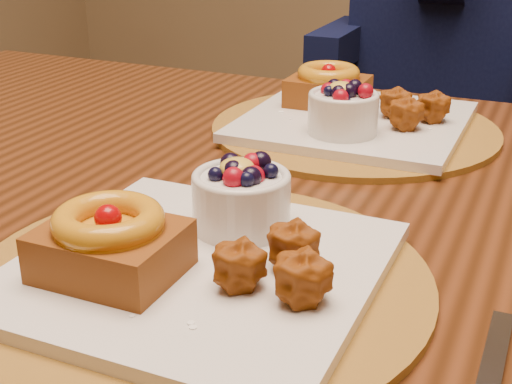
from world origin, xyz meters
TOP-DOWN VIEW (x-y plane):
  - dining_table at (0.03, -0.11)m, footprint 1.60×0.90m
  - place_setting_near at (0.03, -0.33)m, footprint 0.38×0.38m
  - place_setting_far at (0.03, 0.10)m, footprint 0.38×0.38m
  - chair_far at (0.04, 0.87)m, footprint 0.56×0.56m

SIDE VIEW (x-z plane):
  - chair_far at x=0.04m, z-range 0.05..0.93m
  - dining_table at x=0.03m, z-range 0.30..1.06m
  - place_setting_far at x=0.03m, z-range 0.74..0.82m
  - place_setting_near at x=0.03m, z-range 0.74..0.82m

